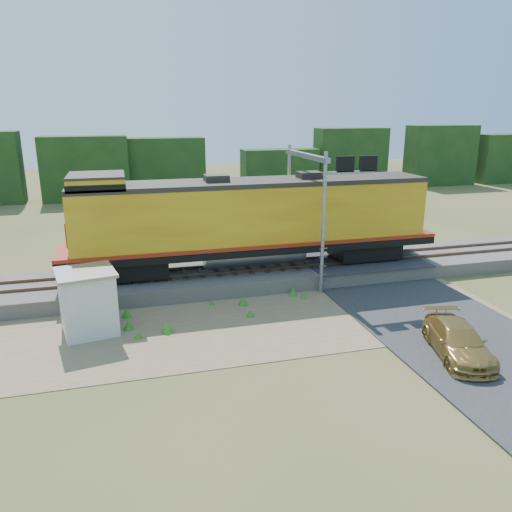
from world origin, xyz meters
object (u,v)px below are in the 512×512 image
object	(u,v)px
signal_gantry	(316,184)
car	(458,341)
shed	(88,302)
locomotive	(249,219)

from	to	relation	value
signal_gantry	car	xyz separation A→B (m)	(2.11, -10.22, -4.92)
shed	locomotive	bearing A→B (deg)	18.16
shed	car	bearing A→B (deg)	-34.44
shed	signal_gantry	bearing A→B (deg)	7.53
shed	car	size ratio (longest dim) A/B	0.64
locomotive	signal_gantry	distance (m)	4.16
shed	signal_gantry	size ratio (longest dim) A/B	0.38
locomotive	signal_gantry	world-z (taller)	signal_gantry
locomotive	shed	size ratio (longest dim) A/B	7.38
locomotive	car	bearing A→B (deg)	-62.27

